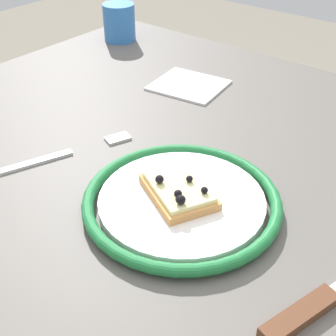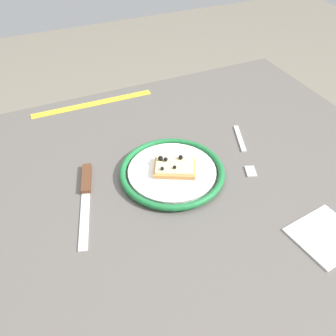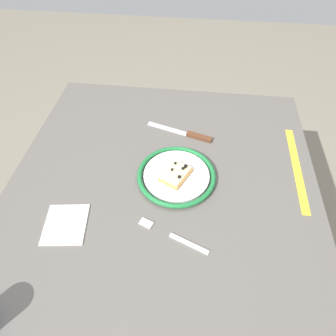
{
  "view_description": "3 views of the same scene",
  "coord_description": "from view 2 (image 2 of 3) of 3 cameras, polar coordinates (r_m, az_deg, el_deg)",
  "views": [
    {
      "loc": [
        0.31,
        -0.39,
        1.07
      ],
      "look_at": [
        0.02,
        -0.03,
        0.74
      ],
      "focal_mm": 49.36,
      "sensor_mm": 36.0,
      "label": 1
    },
    {
      "loc": [
        0.31,
        0.52,
        1.27
      ],
      "look_at": [
        0.05,
        -0.05,
        0.72
      ],
      "focal_mm": 38.88,
      "sensor_mm": 36.0,
      "label": 2
    },
    {
      "loc": [
        -0.51,
        -0.08,
        1.39
      ],
      "look_at": [
        0.05,
        -0.01,
        0.74
      ],
      "focal_mm": 30.75,
      "sensor_mm": 36.0,
      "label": 3
    }
  ],
  "objects": [
    {
      "name": "measuring_tape",
      "position": [
        1.1,
        -11.65,
        9.83
      ],
      "size": [
        0.36,
        0.03,
        0.0
      ],
      "primitive_type": "cube",
      "rotation": [
        0.0,
        0.0,
        -0.02
      ],
      "color": "yellow",
      "rests_on": "dining_table"
    },
    {
      "name": "napkin",
      "position": [
        0.78,
        23.55,
        -9.71
      ],
      "size": [
        0.14,
        0.13,
        0.0
      ],
      "primitive_type": "cube",
      "rotation": [
        0.0,
        0.0,
        0.14
      ],
      "color": "white",
      "rests_on": "dining_table"
    },
    {
      "name": "ground_plane",
      "position": [
        1.4,
        3.06,
        -23.3
      ],
      "size": [
        6.0,
        6.0,
        0.0
      ],
      "primitive_type": "plane",
      "color": "gray"
    },
    {
      "name": "knife",
      "position": [
        0.81,
        -12.74,
        -3.25
      ],
      "size": [
        0.09,
        0.24,
        0.01
      ],
      "color": "silver",
      "rests_on": "dining_table"
    },
    {
      "name": "fork",
      "position": [
        0.92,
        11.76,
        2.78
      ],
      "size": [
        0.09,
        0.19,
        0.0
      ],
      "color": "silver",
      "rests_on": "dining_table"
    },
    {
      "name": "plate",
      "position": [
        0.83,
        0.64,
        -0.59
      ],
      "size": [
        0.24,
        0.24,
        0.02
      ],
      "color": "white",
      "rests_on": "dining_table"
    },
    {
      "name": "dining_table",
      "position": [
        0.88,
        4.5,
        -5.51
      ],
      "size": [
        1.02,
        0.94,
        0.7
      ],
      "color": "#5B5651",
      "rests_on": "ground_plane"
    },
    {
      "name": "pizza_slice_near",
      "position": [
        0.82,
        1.01,
        0.18
      ],
      "size": [
        0.11,
        0.1,
        0.03
      ],
      "color": "#D18C4C",
      "rests_on": "plate"
    }
  ]
}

